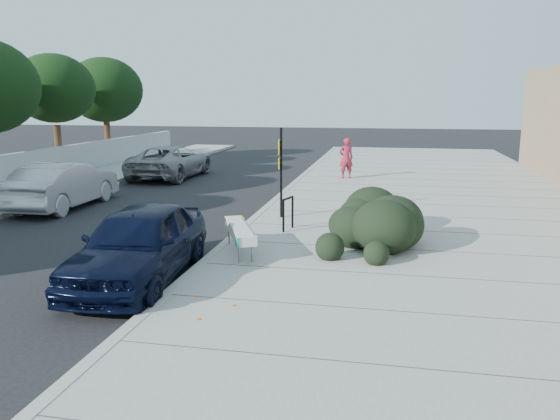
{
  "coord_description": "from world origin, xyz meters",
  "views": [
    {
      "loc": [
        3.95,
        -10.98,
        3.71
      ],
      "look_at": [
        1.36,
        1.98,
        1.0
      ],
      "focal_mm": 35.0,
      "sensor_mm": 36.0,
      "label": 1
    }
  ],
  "objects_px": {
    "bike_rack": "(288,210)",
    "wagon_silver": "(64,185)",
    "sign_post": "(281,167)",
    "suv_silver": "(171,161)",
    "pedestrian": "(346,158)",
    "sedan_navy": "(139,244)",
    "bench": "(240,231)"
  },
  "relations": [
    {
      "from": "sign_post",
      "to": "sedan_navy",
      "type": "relative_size",
      "value": 0.58
    },
    {
      "from": "sedan_navy",
      "to": "wagon_silver",
      "type": "distance_m",
      "value": 8.97
    },
    {
      "from": "wagon_silver",
      "to": "sign_post",
      "type": "bearing_deg",
      "value": 173.46
    },
    {
      "from": "wagon_silver",
      "to": "suv_silver",
      "type": "distance_m",
      "value": 7.7
    },
    {
      "from": "bench",
      "to": "bike_rack",
      "type": "xyz_separation_m",
      "value": [
        0.71,
        2.42,
        0.03
      ]
    },
    {
      "from": "sedan_navy",
      "to": "pedestrian",
      "type": "distance_m",
      "value": 15.03
    },
    {
      "from": "bench",
      "to": "sedan_navy",
      "type": "bearing_deg",
      "value": -153.2
    },
    {
      "from": "bike_rack",
      "to": "suv_silver",
      "type": "xyz_separation_m",
      "value": [
        -7.51,
        9.96,
        0.07
      ]
    },
    {
      "from": "sign_post",
      "to": "suv_silver",
      "type": "xyz_separation_m",
      "value": [
        -6.99,
        8.38,
        -0.92
      ]
    },
    {
      "from": "suv_silver",
      "to": "bike_rack",
      "type": "bearing_deg",
      "value": 127.84
    },
    {
      "from": "bench",
      "to": "wagon_silver",
      "type": "xyz_separation_m",
      "value": [
        -7.56,
        4.72,
        0.13
      ]
    },
    {
      "from": "sedan_navy",
      "to": "suv_silver",
      "type": "xyz_separation_m",
      "value": [
        -5.22,
        14.35,
        -0.03
      ]
    },
    {
      "from": "bench",
      "to": "sign_post",
      "type": "relative_size",
      "value": 0.8
    },
    {
      "from": "pedestrian",
      "to": "suv_silver",
      "type": "bearing_deg",
      "value": -18.52
    },
    {
      "from": "bike_rack",
      "to": "suv_silver",
      "type": "height_order",
      "value": "suv_silver"
    },
    {
      "from": "sign_post",
      "to": "pedestrian",
      "type": "height_order",
      "value": "sign_post"
    },
    {
      "from": "bike_rack",
      "to": "pedestrian",
      "type": "xyz_separation_m",
      "value": [
        0.77,
        10.32,
        0.36
      ]
    },
    {
      "from": "wagon_silver",
      "to": "suv_silver",
      "type": "xyz_separation_m",
      "value": [
        0.76,
        7.66,
        -0.03
      ]
    },
    {
      "from": "bike_rack",
      "to": "sedan_navy",
      "type": "height_order",
      "value": "sedan_navy"
    },
    {
      "from": "sign_post",
      "to": "pedestrian",
      "type": "bearing_deg",
      "value": 79.53
    },
    {
      "from": "sign_post",
      "to": "pedestrian",
      "type": "relative_size",
      "value": 1.49
    },
    {
      "from": "suv_silver",
      "to": "pedestrian",
      "type": "height_order",
      "value": "pedestrian"
    },
    {
      "from": "bench",
      "to": "bike_rack",
      "type": "distance_m",
      "value": 2.52
    },
    {
      "from": "bench",
      "to": "sign_post",
      "type": "xyz_separation_m",
      "value": [
        0.19,
        4.0,
        1.02
      ]
    },
    {
      "from": "sign_post",
      "to": "bike_rack",
      "type": "bearing_deg",
      "value": -73.93
    },
    {
      "from": "bike_rack",
      "to": "sedan_navy",
      "type": "bearing_deg",
      "value": -102.04
    },
    {
      "from": "pedestrian",
      "to": "sign_post",
      "type": "bearing_deg",
      "value": 60.62
    },
    {
      "from": "suv_silver",
      "to": "wagon_silver",
      "type": "bearing_deg",
      "value": 85.19
    },
    {
      "from": "bench",
      "to": "bike_rack",
      "type": "bearing_deg",
      "value": 49.5
    },
    {
      "from": "bike_rack",
      "to": "wagon_silver",
      "type": "relative_size",
      "value": 0.19
    },
    {
      "from": "bench",
      "to": "wagon_silver",
      "type": "height_order",
      "value": "wagon_silver"
    },
    {
      "from": "sedan_navy",
      "to": "wagon_silver",
      "type": "xyz_separation_m",
      "value": [
        -5.97,
        6.69,
        0.0
      ]
    }
  ]
}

